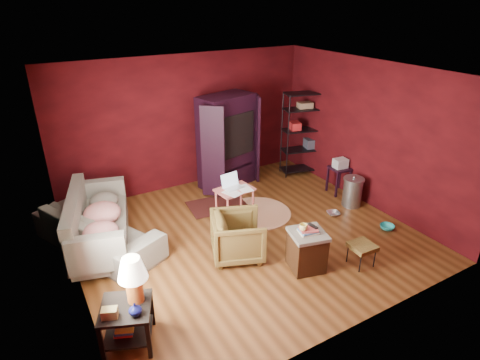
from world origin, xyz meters
The scene contains 18 objects.
room centered at (-0.04, -0.01, 1.40)m, with size 5.54×5.04×2.84m.
sofa centered at (-2.29, 0.93, 0.46)m, with size 2.33×0.68×0.91m, color slate.
armchair centered at (-0.41, -0.44, 0.40)m, with size 0.78×0.73×0.81m, color black.
pet_bowl_steel centered at (1.83, -0.21, 0.12)m, with size 0.24×0.06×0.24m, color silver.
pet_bowl_turquoise centered at (2.32, -1.08, 0.13)m, with size 0.26×0.08×0.26m, color #25ADAD.
vase centered at (-2.35, -1.51, 0.63)m, with size 0.15×0.16×0.15m, color #0D1043.
mug centered at (0.25, -1.22, 0.76)m, with size 0.12×0.10×0.12m, color #F3E077.
side_table centered at (-2.35, -1.30, 0.69)m, with size 0.76×0.76×1.15m.
sofa_cushions centered at (-2.29, 0.93, 0.43)m, with size 1.35×2.25×0.88m.
hamper centered at (0.35, -1.23, 0.33)m, with size 0.62×0.62×0.72m.
footstool centered at (1.13, -1.60, 0.32)m, with size 0.38×0.38×0.37m.
rug_round centered at (0.60, 0.58, 0.01)m, with size 1.59×1.59×0.01m.
rug_oriental centered at (0.07, 1.24, 0.01)m, with size 1.19×0.86×0.01m.
laptop_desk centered at (0.17, 0.71, 0.51)m, with size 0.72×0.59×0.83m.
tv_armoire centered at (0.73, 1.99, 1.04)m, with size 1.52×1.06×1.99m.
wire_shelving centered at (2.55, 1.72, 1.05)m, with size 1.00×0.62×1.91m.
small_stand centered at (2.57, 0.48, 0.57)m, with size 0.42×0.42×0.77m.
trash_can centered at (2.41, -0.09, 0.30)m, with size 0.43×0.43×0.64m.
Camera 1 is at (-3.07, -5.11, 3.85)m, focal length 30.00 mm.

